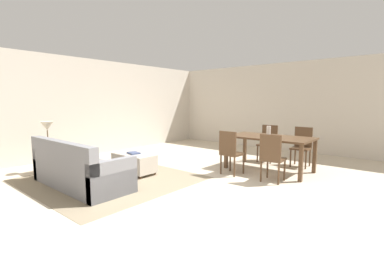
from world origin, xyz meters
TOP-DOWN VIEW (x-y plane):
  - ground_plane at (0.00, 0.00)m, footprint 10.80×10.80m
  - wall_back at (0.00, 5.00)m, footprint 9.00×0.12m
  - wall_left at (-4.50, 0.50)m, footprint 0.12×11.00m
  - area_rug at (-1.88, -0.42)m, footprint 3.00×2.80m
  - couch at (-1.90, -1.04)m, footprint 2.13×0.85m
  - ottoman_table at (-1.86, 0.16)m, footprint 0.97×0.48m
  - side_table at (-3.27, -0.99)m, footprint 0.40×0.40m
  - table_lamp at (-3.27, -0.99)m, footprint 0.26×0.26m
  - dining_table at (0.21, 2.24)m, footprint 1.80×0.97m
  - dining_chair_near_left at (-0.25, 1.38)m, footprint 0.42×0.42m
  - dining_chair_near_right at (0.64, 1.43)m, footprint 0.43×0.43m
  - dining_chair_far_left at (-0.21, 3.12)m, footprint 0.42×0.42m
  - dining_chair_far_right at (0.63, 3.13)m, footprint 0.42×0.42m
  - vase_centerpiece at (0.18, 2.25)m, footprint 0.09×0.09m
  - book_on_ottoman at (-1.88, 0.17)m, footprint 0.29×0.25m

SIDE VIEW (x-z plane):
  - ground_plane at x=0.00m, z-range 0.00..0.00m
  - area_rug at x=-1.88m, z-range 0.00..0.01m
  - ottoman_table at x=-1.86m, z-range 0.03..0.45m
  - couch at x=-1.90m, z-range -0.14..0.72m
  - book_on_ottoman at x=-1.88m, z-range 0.42..0.45m
  - side_table at x=-3.27m, z-range 0.17..0.75m
  - dining_chair_near_left at x=-0.25m, z-range 0.06..0.98m
  - dining_chair_near_right at x=0.64m, z-range 0.06..0.98m
  - dining_chair_far_left at x=-0.21m, z-range 0.06..0.98m
  - dining_chair_far_right at x=0.63m, z-range 0.06..0.98m
  - dining_table at x=0.21m, z-range 0.30..1.06m
  - vase_centerpiece at x=0.18m, z-range 0.76..0.99m
  - table_lamp at x=-3.27m, z-range 0.73..1.25m
  - wall_back at x=0.00m, z-range 0.00..2.70m
  - wall_left at x=-4.50m, z-range 0.00..2.70m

